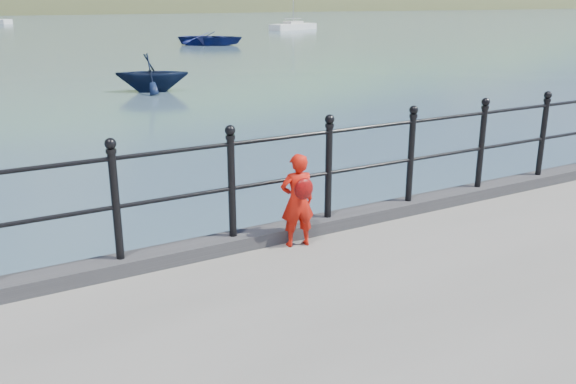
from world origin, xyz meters
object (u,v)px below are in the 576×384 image
railing (282,167)px  launch_blue (211,38)px  child (298,200)px  launch_navy (152,73)px  sailboat_far (293,27)px

railing → launch_blue: 44.63m
child → launch_blue: child is taller
launch_navy → sailboat_far: sailboat_far is taller
launch_blue → sailboat_far: sailboat_far is taller
railing → sailboat_far: 70.18m
railing → launch_navy: size_ratio=6.36×
launch_blue → launch_navy: bearing=-166.1°
child → launch_blue: bearing=-100.9°
sailboat_far → child: bearing=-140.3°
sailboat_far → launch_navy: bearing=-146.5°
railing → launch_navy: railing is taller
railing → launch_blue: (16.49, 41.45, -1.29)m
launch_blue → railing: bearing=-159.8°
launch_navy → sailboat_far: (30.91, 42.14, -0.41)m
launch_navy → sailboat_far: size_ratio=0.29×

